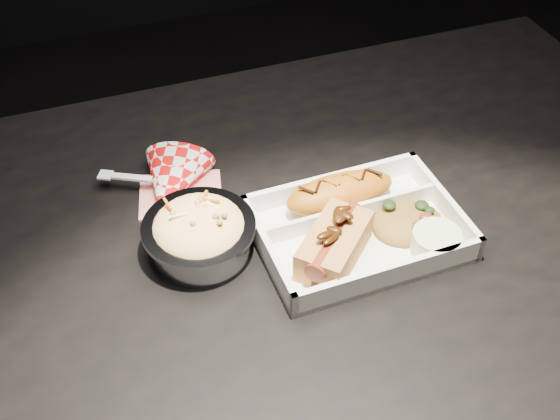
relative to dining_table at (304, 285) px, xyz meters
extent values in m
cube|color=black|center=(0.00, 0.00, 0.08)|extent=(1.20, 0.80, 0.03)
cylinder|color=black|center=(0.55, 0.35, -0.30)|extent=(0.05, 0.05, 0.72)
cube|color=white|center=(0.06, -0.02, 0.09)|extent=(0.25, 0.18, 0.01)
cube|color=white|center=(0.06, 0.06, 0.11)|extent=(0.25, 0.01, 0.04)
cube|color=white|center=(0.06, -0.11, 0.11)|extent=(0.25, 0.01, 0.04)
cube|color=white|center=(-0.06, -0.02, 0.11)|extent=(0.01, 0.18, 0.04)
cube|color=white|center=(0.18, -0.02, 0.11)|extent=(0.01, 0.18, 0.04)
cube|color=white|center=(0.06, 0.00, 0.11)|extent=(0.23, 0.01, 0.03)
ellipsoid|color=#B46512|center=(0.06, 0.03, 0.12)|extent=(0.15, 0.06, 0.04)
cube|color=#BB7E3F|center=(0.03, -0.06, 0.12)|extent=(0.10, 0.10, 0.04)
cube|color=#BB7E3F|center=(0.01, -0.04, 0.12)|extent=(0.10, 0.10, 0.04)
cylinder|color=maroon|center=(0.02, -0.05, 0.13)|extent=(0.10, 0.10, 0.03)
ellipsoid|color=olive|center=(0.13, -0.03, 0.11)|extent=(0.10, 0.08, 0.03)
cylinder|color=beige|center=(0.14, -0.08, 0.11)|extent=(0.06, 0.06, 0.03)
cylinder|color=silver|center=(-0.13, 0.02, 0.11)|extent=(0.12, 0.12, 0.04)
cylinder|color=silver|center=(-0.13, 0.02, 0.13)|extent=(0.14, 0.14, 0.01)
ellipsoid|color=#F6F2AD|center=(-0.13, 0.02, 0.13)|extent=(0.11, 0.11, 0.04)
cube|color=red|center=(-0.13, 0.13, 0.09)|extent=(0.13, 0.11, 0.00)
cone|color=red|center=(-0.14, 0.14, 0.11)|extent=(0.14, 0.14, 0.10)
cube|color=white|center=(-0.19, 0.17, 0.11)|extent=(0.06, 0.04, 0.00)
cube|color=white|center=(-0.22, 0.18, 0.11)|extent=(0.02, 0.02, 0.00)
camera|label=1|loc=(-0.24, -0.57, 0.73)|focal=45.00mm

